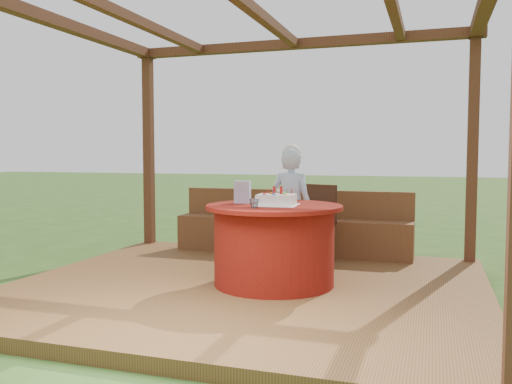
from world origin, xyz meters
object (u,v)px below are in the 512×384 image
(chair, at_px, (313,219))
(elderly_woman, at_px, (292,207))
(table, at_px, (274,244))
(birthday_cake, at_px, (276,200))
(gift_bag, at_px, (242,192))
(drinking_glass, at_px, (254,204))
(bench, at_px, (292,232))

(chair, height_order, elderly_woman, elderly_woman)
(table, bearing_deg, birthday_cake, -47.46)
(gift_bag, bearing_deg, birthday_cake, -25.81)
(table, xyz_separation_m, birthday_cake, (0.03, -0.04, 0.44))
(chair, height_order, birthday_cake, birthday_cake)
(chair, xyz_separation_m, drinking_glass, (-0.21, -1.57, 0.31))
(bench, relative_size, gift_bag, 13.51)
(gift_bag, height_order, drinking_glass, gift_bag)
(table, bearing_deg, bench, 98.52)
(gift_bag, xyz_separation_m, drinking_glass, (0.27, -0.44, -0.07))
(chair, relative_size, elderly_woman, 0.66)
(table, height_order, chair, chair)
(drinking_glass, bearing_deg, chair, 82.42)
(bench, relative_size, table, 2.28)
(drinking_glass, bearing_deg, bench, 94.77)
(table, distance_m, birthday_cake, 0.44)
(bench, bearing_deg, chair, -50.98)
(chair, bearing_deg, birthday_cake, -94.42)
(gift_bag, bearing_deg, chair, 57.41)
(birthday_cake, distance_m, drinking_glass, 0.35)
(birthday_cake, distance_m, gift_bag, 0.40)
(elderly_woman, xyz_separation_m, drinking_glass, (-0.06, -1.11, 0.13))
(table, distance_m, chair, 1.22)
(birthday_cake, xyz_separation_m, drinking_glass, (-0.11, -0.33, -0.01))
(bench, xyz_separation_m, table, (0.25, -1.67, 0.13))
(birthday_cake, relative_size, drinking_glass, 4.67)
(gift_bag, relative_size, drinking_glass, 2.46)
(chair, bearing_deg, gift_bag, -112.88)
(elderly_woman, bearing_deg, table, -88.63)
(bench, relative_size, birthday_cake, 7.11)
(birthday_cake, bearing_deg, gift_bag, 163.89)
(chair, relative_size, drinking_glass, 10.02)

